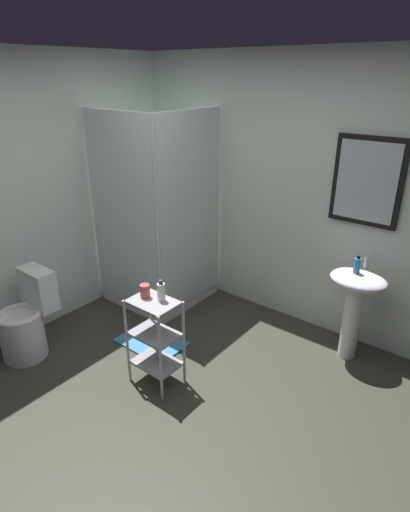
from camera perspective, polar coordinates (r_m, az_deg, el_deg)
name	(u,v)px	position (r m, az deg, el deg)	size (l,w,h in m)	color
ground_plane	(168,418)	(3.28, -5.04, -21.10)	(4.20, 4.20, 0.02)	#35372B
wall_back	(301,196)	(4.00, 12.89, 7.98)	(4.20, 0.14, 2.50)	silver
wall_left	(5,205)	(4.01, -25.56, 6.21)	(0.10, 4.20, 2.50)	silver
shower_stall	(159,262)	(4.44, -6.21, -0.83)	(0.92, 0.92, 2.00)	white
pedestal_sink	(355,298)	(3.72, 19.73, -5.34)	(0.46, 0.37, 0.81)	white
sink_faucet	(365,262)	(3.71, 20.95, -0.80)	(0.03, 0.03, 0.10)	silver
toilet	(27,322)	(3.99, -23.06, -8.27)	(0.37, 0.49, 0.76)	white
storage_cart	(155,336)	(3.31, -6.80, -10.67)	(0.38, 0.28, 0.74)	silver
hand_soap_bottle	(357,265)	(3.58, 19.95, -1.20)	(0.05, 0.05, 0.15)	#389ED1
lotion_bottle_white	(161,292)	(3.12, -5.97, -4.84)	(0.06, 0.06, 0.17)	white
rinse_cup	(145,291)	(3.19, -8.15, -4.73)	(0.07, 0.07, 0.10)	#B24742
bath_mat	(151,342)	(3.99, -7.32, -11.51)	(0.60, 0.40, 0.02)	teal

